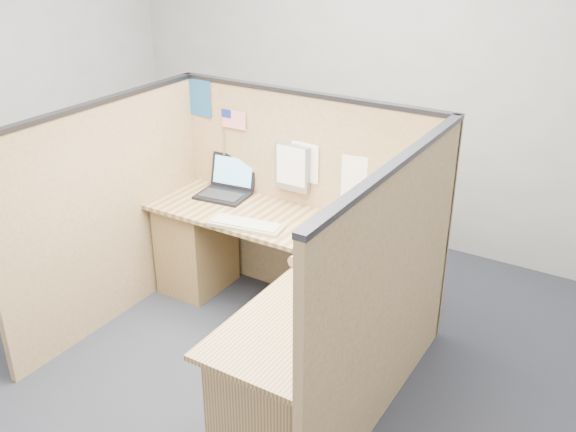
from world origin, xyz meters
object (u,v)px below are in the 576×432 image
Objects in this scene: laptop at (228,185)px; mouse at (318,244)px; l_desk at (274,299)px; keyboard at (246,225)px.

laptop reaches higher than mouse.
mouse is at bearing 45.33° from l_desk.
keyboard reaches higher than l_desk.
laptop is 1.03m from mouse.
l_desk is at bearing -39.16° from keyboard.
l_desk is 0.45m from mouse.
l_desk is at bearing -43.89° from laptop.
laptop is at bearing 128.42° from keyboard.
laptop is 3.86× the size of mouse.
mouse reaches higher than keyboard.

